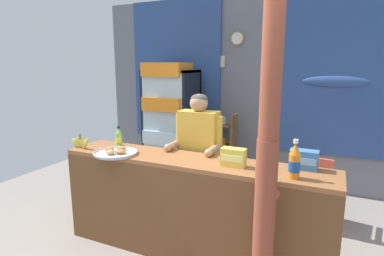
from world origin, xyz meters
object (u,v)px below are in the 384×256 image
bottle_shelf_rack (220,147)px  plastic_lawn_chair (314,185)px  snack_box_biscuit (304,160)px  snack_box_instant_noodle (233,157)px  timber_post (268,147)px  banana_bunch (81,143)px  stall_counter (187,202)px  drink_fridge (171,118)px  soda_bottle_lime_soda (119,137)px  pastry_tray (116,152)px  soda_bottle_orange_soda (294,162)px  shopkeeper (198,147)px

bottle_shelf_rack → plastic_lawn_chair: bearing=-30.0°
snack_box_biscuit → snack_box_instant_noodle: (-0.57, -0.18, -0.00)m
timber_post → banana_bunch: size_ratio=9.91×
stall_counter → snack_box_instant_noodle: bearing=9.9°
drink_fridge → snack_box_biscuit: drink_fridge is taller
drink_fridge → soda_bottle_lime_soda: size_ratio=8.71×
plastic_lawn_chair → drink_fridge: bearing=165.0°
bottle_shelf_rack → snack_box_biscuit: 2.32m
drink_fridge → snack_box_instant_noodle: drink_fridge is taller
drink_fridge → plastic_lawn_chair: (2.19, -0.59, -0.55)m
bottle_shelf_rack → snack_box_biscuit: snack_box_biscuit is taller
pastry_tray → banana_bunch: (-0.49, 0.03, 0.04)m
stall_counter → soda_bottle_orange_soda: soda_bottle_orange_soda is taller
timber_post → shopkeeper: size_ratio=1.72×
drink_fridge → banana_bunch: (-0.10, -1.82, -0.00)m
snack_box_instant_noodle → pastry_tray: (-1.18, -0.13, -0.06)m
bottle_shelf_rack → banana_bunch: banana_bunch is taller
timber_post → pastry_tray: size_ratio=6.13×
plastic_lawn_chair → shopkeeper: shopkeeper is taller
bottle_shelf_rack → stall_counter: bearing=-78.8°
timber_post → snack_box_biscuit: (0.20, 0.57, -0.22)m
drink_fridge → bottle_shelf_rack: (0.74, 0.25, -0.46)m
bottle_shelf_rack → plastic_lawn_chair: 1.68m
bottle_shelf_rack → plastic_lawn_chair: bottle_shelf_rack is taller
snack_box_biscuit → soda_bottle_lime_soda: bearing=-179.4°
soda_bottle_orange_soda → snack_box_instant_noodle: 0.53m
stall_counter → drink_fridge: drink_fridge is taller
snack_box_biscuit → pastry_tray: (-1.75, -0.31, -0.06)m
bottle_shelf_rack → soda_bottle_orange_soda: bearing=-56.8°
stall_counter → bottle_shelf_rack: (-0.40, 2.04, -0.01)m
soda_bottle_orange_soda → banana_bunch: 2.19m
bottle_shelf_rack → soda_bottle_lime_soda: soda_bottle_lime_soda is taller
timber_post → bottle_shelf_rack: timber_post is taller
shopkeeper → timber_post: bearing=-42.7°
plastic_lawn_chair → snack_box_instant_noodle: snack_box_instant_noodle is taller
drink_fridge → snack_box_instant_noodle: size_ratio=8.77×
banana_bunch → pastry_tray: bearing=-4.0°
timber_post → shopkeeper: 1.25m
timber_post → banana_bunch: timber_post is taller
bottle_shelf_rack → soda_bottle_orange_soda: (1.35, -2.06, 0.53)m
pastry_tray → snack_box_instant_noodle: bearing=6.5°
shopkeeper → soda_bottle_orange_soda: size_ratio=4.96×
stall_counter → soda_bottle_lime_soda: (-0.94, 0.23, 0.48)m
snack_box_instant_noodle → pastry_tray: size_ratio=0.49×
bottle_shelf_rack → soda_bottle_lime_soda: 1.95m
bottle_shelf_rack → pastry_tray: 2.17m
stall_counter → shopkeeper: 0.66m
shopkeeper → snack_box_biscuit: 1.13m
stall_counter → plastic_lawn_chair: size_ratio=3.07×
timber_post → soda_bottle_orange_soda: timber_post is taller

